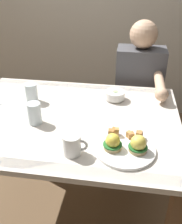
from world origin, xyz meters
The scene contains 8 objects.
ground_plane centered at (0.00, 0.00, 0.00)m, with size 6.00×6.00×0.00m, color brown.
dining_table centered at (0.00, 0.00, 0.63)m, with size 1.20×0.90×0.74m.
eggs_benedict_plate centered at (0.32, -0.24, 0.77)m, with size 0.27×0.27×0.09m.
fruit_bowl centered at (0.24, 0.24, 0.77)m, with size 0.12×0.12×0.06m.
coffee_mug centered at (0.09, -0.30, 0.79)m, with size 0.11×0.08×0.09m.
water_glass_near centered at (-0.25, 0.14, 0.79)m, with size 0.07×0.07×0.11m.
water_glass_far centered at (-0.15, -0.09, 0.79)m, with size 0.07×0.07×0.12m.
diner_person centered at (0.39, 0.60, 0.65)m, with size 0.34×0.54×1.14m.
Camera 1 is at (0.31, -1.16, 1.47)m, focal length 41.27 mm.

